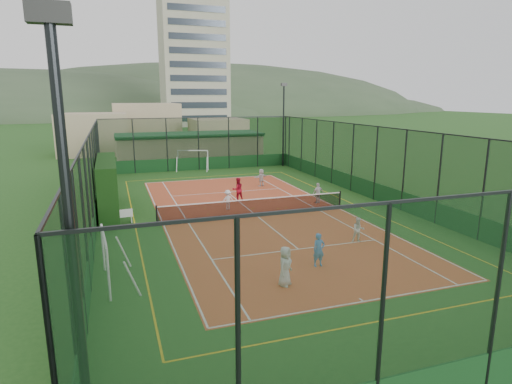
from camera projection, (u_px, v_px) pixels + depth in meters
ground at (255, 214)px, 25.79m from camera, size 300.00×300.00×0.00m
court_slab at (255, 214)px, 25.79m from camera, size 11.17×23.97×0.01m
tennis_net at (255, 206)px, 25.67m from camera, size 11.67×0.12×1.06m
perimeter_fence at (255, 174)px, 25.24m from camera, size 18.12×34.12×5.00m
floodlight_sw at (75, 277)px, 6.86m from camera, size 0.60×0.26×8.25m
floodlight_ne at (283, 125)px, 42.92m from camera, size 0.60×0.26×8.25m
clubhouse at (190, 148)px, 45.79m from camera, size 15.20×7.20×3.15m
apartment_tower at (194, 62)px, 102.07m from camera, size 15.00×12.00×30.00m
distant_hills at (131, 115)px, 164.47m from camera, size 200.00×60.00×24.00m
hedge_left at (108, 186)px, 26.24m from camera, size 1.10×7.34×3.21m
white_bench at (119, 216)px, 23.83m from camera, size 1.54×0.55×0.85m
futsal_goal_near at (106, 260)px, 15.97m from camera, size 3.07×1.09×1.95m
futsal_goal_far at (193, 160)px, 41.02m from camera, size 3.08×1.76×1.91m
child_near_left at (285, 266)px, 15.92m from camera, size 0.87×0.87×1.52m
child_near_mid at (319, 250)px, 17.76m from camera, size 0.52×0.34×1.42m
child_near_right at (358, 230)px, 20.74m from camera, size 0.71×0.62×1.23m
child_far_left at (228, 200)px, 26.75m from camera, size 0.82×0.49×1.25m
child_far_right at (318, 193)px, 28.32m from camera, size 0.85×0.46×1.38m
child_far_back at (261, 177)px, 33.78m from camera, size 1.33×0.89×1.37m
coach at (238, 189)px, 28.89m from camera, size 0.84×0.69×1.60m
tennis_balls at (246, 210)px, 26.68m from camera, size 5.09×1.62×0.07m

